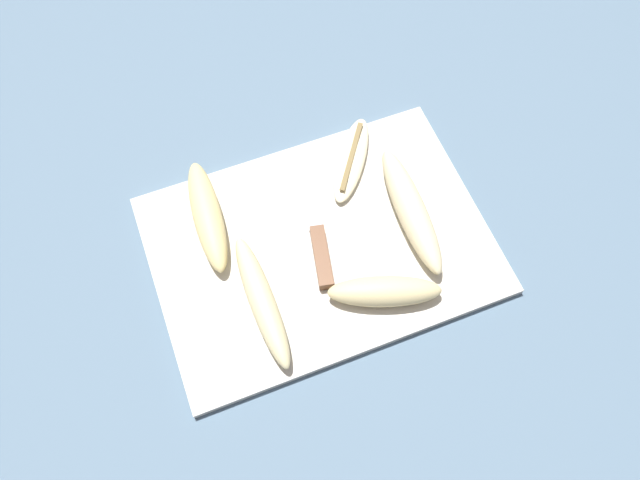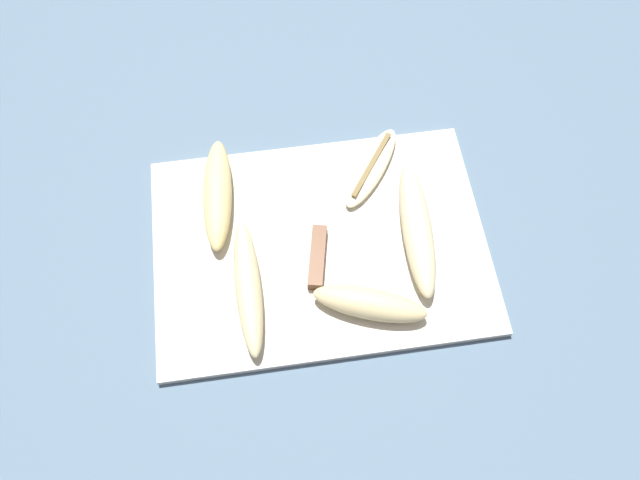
% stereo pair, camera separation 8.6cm
% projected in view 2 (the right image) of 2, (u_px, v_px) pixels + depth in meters
% --- Properties ---
extents(ground_plane, '(4.00, 4.00, 0.00)m').
position_uv_depth(ground_plane, '(320.00, 247.00, 0.88)').
color(ground_plane, slate).
extents(cutting_board, '(0.46, 0.33, 0.01)m').
position_uv_depth(cutting_board, '(320.00, 245.00, 0.88)').
color(cutting_board, beige).
rests_on(cutting_board, ground_plane).
extents(knife, '(0.07, 0.21, 0.02)m').
position_uv_depth(knife, '(319.00, 244.00, 0.86)').
color(knife, brown).
rests_on(knife, cutting_board).
extents(banana_mellow_near, '(0.16, 0.09, 0.04)m').
position_uv_depth(banana_mellow_near, '(370.00, 304.00, 0.81)').
color(banana_mellow_near, beige).
rests_on(banana_mellow_near, cutting_board).
extents(banana_golden_short, '(0.05, 0.18, 0.04)m').
position_uv_depth(banana_golden_short, '(218.00, 194.00, 0.89)').
color(banana_golden_short, '#EDD689').
rests_on(banana_golden_short, cutting_board).
extents(banana_soft_right, '(0.04, 0.20, 0.04)m').
position_uv_depth(banana_soft_right, '(248.00, 287.00, 0.82)').
color(banana_soft_right, beige).
rests_on(banana_soft_right, cutting_board).
extents(banana_cream_curved, '(0.05, 0.21, 0.04)m').
position_uv_depth(banana_cream_curved, '(417.00, 229.00, 0.86)').
color(banana_cream_curved, beige).
rests_on(banana_cream_curved, cutting_board).
extents(banana_bright_far, '(0.12, 0.15, 0.02)m').
position_uv_depth(banana_bright_far, '(371.00, 167.00, 0.92)').
color(banana_bright_far, beige).
rests_on(banana_bright_far, cutting_board).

